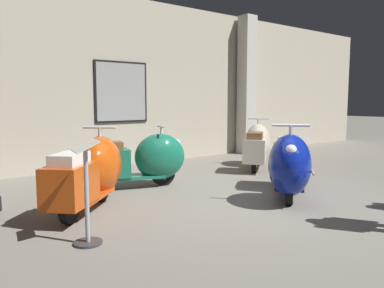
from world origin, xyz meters
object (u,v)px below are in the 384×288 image
scooter_2 (289,164)px  scooter_0 (92,172)px  scooter_1 (144,160)px  info_stanchion (87,202)px  scooter_3 (257,145)px

scooter_2 → scooter_0: bearing=-68.1°
scooter_0 → scooter_2: size_ratio=0.93×
scooter_1 → scooter_2: (1.23, -1.91, 0.05)m
scooter_2 → info_stanchion: size_ratio=1.64×
info_stanchion → scooter_3: bearing=23.8°
scooter_2 → info_stanchion: scooter_2 is taller
scooter_0 → scooter_2: scooter_2 is taller
scooter_0 → scooter_3: size_ratio=0.98×
scooter_1 → scooter_2: size_ratio=0.99×
scooter_1 → scooter_3: size_ratio=1.05×
scooter_2 → scooter_3: (1.61, 2.10, -0.03)m
scooter_0 → scooter_3: scooter_0 is taller
scooter_1 → scooter_0: bearing=-134.5°
scooter_0 → scooter_1: bearing=-15.9°
scooter_0 → scooter_1: 1.34m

